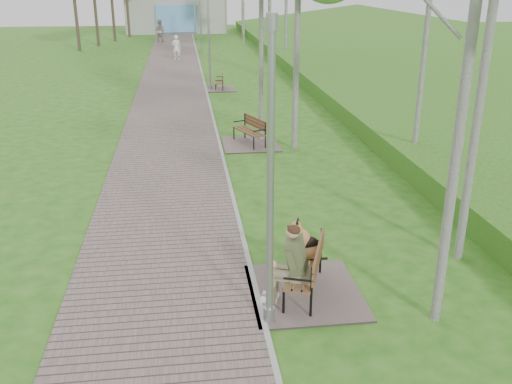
{
  "coord_description": "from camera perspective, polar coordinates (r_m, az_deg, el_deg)",
  "views": [
    {
      "loc": [
        -1.18,
        -10.68,
        5.51
      ],
      "look_at": [
        0.25,
        0.45,
        1.23
      ],
      "focal_mm": 40.0,
      "sensor_mm": 36.0,
      "label": 1
    }
  ],
  "objects": [
    {
      "name": "ground",
      "position": [
        12.07,
        -0.92,
        -6.29
      ],
      "size": [
        120.0,
        120.0,
        0.0
      ],
      "primitive_type": "plane",
      "color": "#245D14",
      "rests_on": "ground"
    },
    {
      "name": "lamp_post_third",
      "position": [
        44.89,
        -5.56,
        16.82
      ],
      "size": [
        0.2,
        0.2,
        5.19
      ],
      "color": "#929599",
      "rests_on": "ground"
    },
    {
      "name": "lamp_post_second",
      "position": [
        29.68,
        -4.73,
        14.57
      ],
      "size": [
        0.19,
        0.19,
        4.92
      ],
      "color": "#929599",
      "rests_on": "ground"
    },
    {
      "name": "building_north",
      "position": [
        61.75,
        -7.98,
        17.4
      ],
      "size": [
        10.0,
        5.2,
        4.0
      ],
      "color": "#9E9E99",
      "rests_on": "ground"
    },
    {
      "name": "bench_main",
      "position": [
        10.45,
        4.51,
        -7.85
      ],
      "size": [
        2.02,
        2.24,
        1.76
      ],
      "color": "#645551",
      "rests_on": "ground"
    },
    {
      "name": "pedestrian_far",
      "position": [
        52.36,
        -9.6,
        15.6
      ],
      "size": [
        1.16,
        1.06,
        1.93
      ],
      "primitive_type": "imported",
      "rotation": [
        0.0,
        0.0,
        2.71
      ],
      "color": "gray",
      "rests_on": "ground"
    },
    {
      "name": "bench_second",
      "position": [
        19.82,
        -0.67,
        5.37
      ],
      "size": [
        1.9,
        2.11,
        1.17
      ],
      "color": "#645551",
      "rests_on": "ground"
    },
    {
      "name": "kerb",
      "position": [
        32.66,
        -5.25,
        11.1
      ],
      "size": [
        0.1,
        67.0,
        0.05
      ],
      "primitive_type": "cube",
      "color": "#999993",
      "rests_on": "ground"
    },
    {
      "name": "pedestrian_near",
      "position": [
        40.76,
        -7.96,
        14.1
      ],
      "size": [
        0.68,
        0.51,
        1.7
      ],
      "primitive_type": "imported",
      "rotation": [
        0.0,
        0.0,
        2.97
      ],
      "color": "silver",
      "rests_on": "ground"
    },
    {
      "name": "bench_third",
      "position": [
        29.92,
        -3.67,
        10.53
      ],
      "size": [
        1.54,
        1.71,
        0.95
      ],
      "color": "#645551",
      "rests_on": "ground"
    },
    {
      "name": "walkway",
      "position": [
        32.65,
        -8.38,
        10.96
      ],
      "size": [
        3.5,
        67.0,
        0.04
      ],
      "primitive_type": "cube",
      "color": "#645551",
      "rests_on": "ground"
    },
    {
      "name": "embankment",
      "position": [
        33.84,
        15.99,
        10.7
      ],
      "size": [
        14.0,
        70.0,
        1.6
      ],
      "primitive_type": "cube",
      "color": "#588F2F",
      "rests_on": "ground"
    },
    {
      "name": "lamp_post_far",
      "position": [
        53.9,
        -6.15,
        17.12
      ],
      "size": [
        0.17,
        0.17,
        4.51
      ],
      "color": "#929599",
      "rests_on": "ground"
    },
    {
      "name": "lamp_post_near",
      "position": [
        8.83,
        1.44,
        -0.12
      ],
      "size": [
        0.19,
        0.19,
        5.02
      ],
      "color": "#929599",
      "rests_on": "ground"
    }
  ]
}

